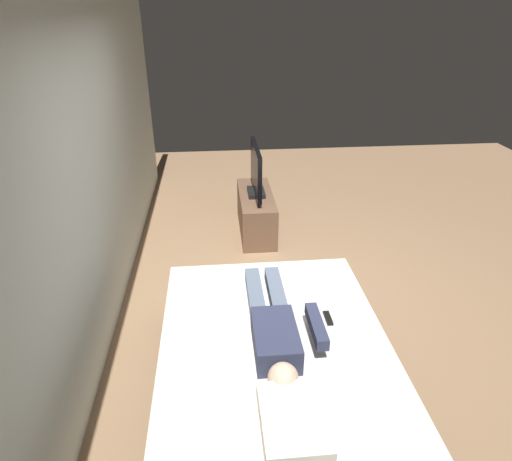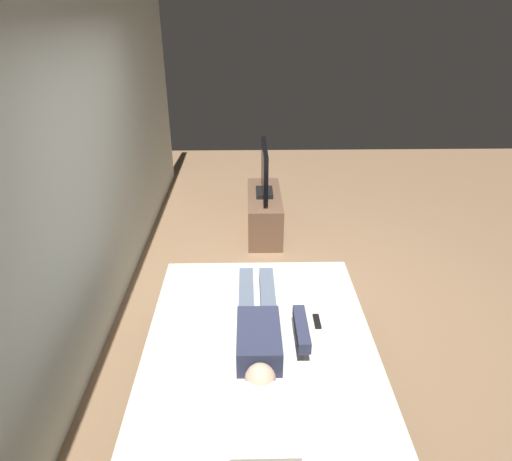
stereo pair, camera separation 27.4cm
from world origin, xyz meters
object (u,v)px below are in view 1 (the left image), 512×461
at_px(bed, 274,370).
at_px(person, 275,327).
at_px(pillow, 293,423).
at_px(remote, 328,318).
at_px(tv, 256,172).
at_px(tv_stand, 256,213).

xyz_separation_m(bed, person, (0.03, -0.00, 0.36)).
bearing_deg(person, pillow, 179.67).
distance_m(remote, tv, 2.49).
xyz_separation_m(bed, remote, (0.18, -0.41, 0.28)).
bearing_deg(person, tv, -2.70).
relative_size(bed, person, 1.65).
distance_m(person, tv_stand, 2.64).
bearing_deg(tv, tv_stand, 90.00).
height_order(pillow, remote, pillow).
bearing_deg(pillow, tv_stand, -2.17).
bearing_deg(bed, tv, -2.76).
bearing_deg(remote, person, 110.47).
distance_m(pillow, tv_stand, 3.38).
bearing_deg(remote, bed, 113.75).
relative_size(bed, pillow, 4.32).
relative_size(pillow, remote, 3.20).
bearing_deg(tv_stand, remote, -173.47).
xyz_separation_m(person, remote, (0.15, -0.40, -0.07)).
distance_m(bed, pillow, 0.79).
relative_size(bed, remote, 13.82).
distance_m(bed, remote, 0.53).
bearing_deg(person, bed, 171.52).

